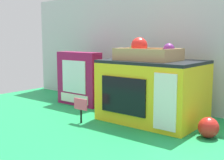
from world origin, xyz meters
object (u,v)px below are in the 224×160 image
price_sign (81,107)px  loose_toy_apple (208,127)px  toy_microwave (153,91)px  food_groups_crate (147,53)px  cookie_set_box (79,79)px

price_sign → loose_toy_apple: size_ratio=1.39×
loose_toy_apple → price_sign: bearing=-162.4°
price_sign → toy_microwave: bearing=46.8°
toy_microwave → food_groups_crate: size_ratio=1.65×
toy_microwave → price_sign: size_ratio=3.96×
cookie_set_box → price_sign: size_ratio=2.70×
food_groups_crate → cookie_set_box: size_ratio=0.89×
toy_microwave → cookie_set_box: (-0.45, 0.02, 0.01)m
toy_microwave → price_sign: bearing=-133.2°
toy_microwave → price_sign: toy_microwave is taller
toy_microwave → price_sign: 0.30m
loose_toy_apple → food_groups_crate: bearing=169.1°
toy_microwave → food_groups_crate: food_groups_crate is taller
cookie_set_box → loose_toy_apple: size_ratio=3.77×
food_groups_crate → loose_toy_apple: bearing=-10.9°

